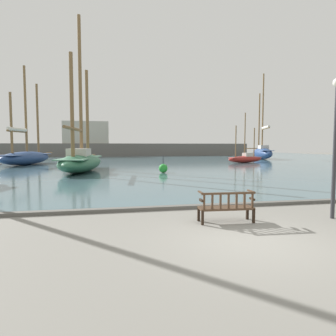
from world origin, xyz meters
The scene contains 11 objects.
ground_plane centered at (0.00, 0.00, 0.00)m, with size 160.00×160.00×0.00m, color gray.
harbor_water centered at (0.00, 44.00, 0.04)m, with size 100.00×80.00×0.08m, color #476670.
quay_edge_kerb centered at (0.00, 3.85, 0.06)m, with size 40.00×0.30×0.12m, color #5B5954.
park_bench centered at (0.11, 1.74, 0.47)m, with size 1.63×0.61×0.92m.
sailboat_centre_channel centered at (-5.41, 19.53, 1.13)m, with size 4.10×11.38×12.83m.
sailboat_outer_port centered at (21.71, 38.58, 1.27)m, with size 5.06×11.05×13.79m.
sailboat_far_starboard centered at (-12.33, 30.24, 1.10)m, with size 5.21×10.40×11.14m.
sailboat_mid_port centered at (14.14, 29.19, 0.64)m, with size 5.67×3.02×6.34m.
lamp_post centered at (3.53, 1.54, 2.59)m, with size 0.28×0.28×4.28m.
channel_buoy centered at (1.12, 17.09, 0.44)m, with size 0.71×0.71×1.41m.
far_breakwater centered at (-1.35, 56.03, 2.00)m, with size 54.00×2.40×7.10m.
Camera 1 is at (-3.30, -6.39, 2.25)m, focal length 32.00 mm.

